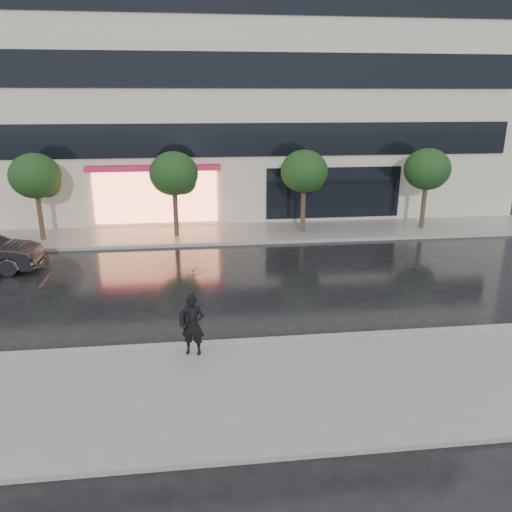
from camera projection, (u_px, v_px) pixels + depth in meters
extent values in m
plane|color=black|center=(272.00, 327.00, 14.26)|extent=(120.00, 120.00, 0.00)
cube|color=slate|center=(294.00, 387.00, 11.16)|extent=(60.00, 4.50, 0.12)
cube|color=slate|center=(240.00, 233.00, 23.94)|extent=(60.00, 3.50, 0.12)
cube|color=gray|center=(278.00, 341.00, 13.29)|extent=(60.00, 0.25, 0.14)
cube|color=gray|center=(244.00, 243.00, 22.28)|extent=(60.00, 0.25, 0.14)
cube|color=#B5AE99|center=(226.00, 48.00, 28.56)|extent=(30.00, 12.00, 18.00)
cube|color=black|center=(236.00, 140.00, 24.25)|extent=(28.00, 0.12, 1.60)
cube|color=black|center=(235.00, 70.00, 23.28)|extent=(28.00, 0.12, 1.60)
cube|color=#FF8C59|center=(156.00, 197.00, 24.59)|extent=(6.00, 0.10, 2.60)
cube|color=#BD1D47|center=(154.00, 168.00, 23.84)|extent=(6.40, 0.70, 0.25)
cube|color=black|center=(334.00, 193.00, 25.64)|extent=(7.00, 0.10, 2.60)
cylinder|color=#33261C|center=(41.00, 218.00, 22.35)|extent=(0.22, 0.22, 2.20)
ellipsoid|color=black|center=(35.00, 176.00, 21.78)|extent=(2.20, 2.20, 1.98)
sphere|color=black|center=(47.00, 184.00, 22.13)|extent=(1.20, 1.20, 1.20)
cylinder|color=#33261C|center=(176.00, 215.00, 23.04)|extent=(0.22, 0.22, 2.20)
ellipsoid|color=black|center=(174.00, 173.00, 22.47)|extent=(2.20, 2.20, 1.98)
sphere|color=black|center=(183.00, 181.00, 22.82)|extent=(1.20, 1.20, 1.20)
cylinder|color=#33261C|center=(303.00, 211.00, 23.73)|extent=(0.22, 0.22, 2.20)
ellipsoid|color=black|center=(304.00, 171.00, 23.15)|extent=(2.20, 2.20, 1.98)
sphere|color=black|center=(311.00, 179.00, 23.51)|extent=(1.20, 1.20, 1.20)
cylinder|color=#33261C|center=(423.00, 208.00, 24.42)|extent=(0.22, 0.22, 2.20)
ellipsoid|color=black|center=(427.00, 169.00, 23.84)|extent=(2.20, 2.20, 1.98)
sphere|color=black|center=(432.00, 177.00, 24.20)|extent=(1.20, 1.20, 1.20)
imported|color=black|center=(193.00, 325.00, 12.31)|extent=(0.64, 0.49, 1.58)
imported|color=#360912|center=(193.00, 285.00, 11.98)|extent=(1.10, 1.11, 0.84)
cylinder|color=black|center=(194.00, 303.00, 12.13)|extent=(0.02, 0.02, 0.79)
cube|color=black|center=(183.00, 318.00, 12.22)|extent=(0.17, 0.31, 0.34)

